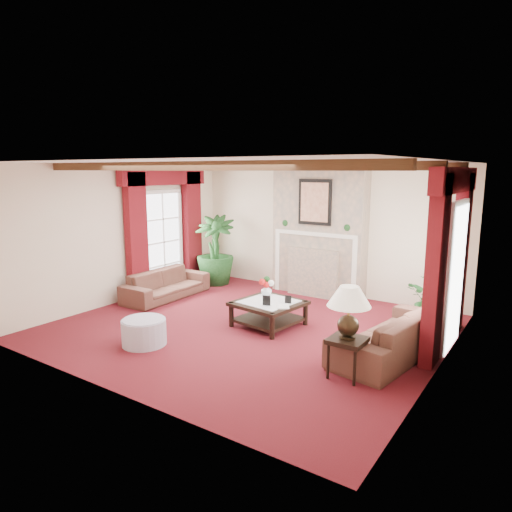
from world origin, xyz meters
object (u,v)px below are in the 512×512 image
Objects in this scene: side_table at (347,358)px; ottoman at (144,332)px; sofa_left at (166,280)px; potted_palm at (215,265)px; sofa_right at (392,326)px; coffee_table at (269,314)px.

side_table is 3.04m from ottoman.
potted_palm reaches higher than sofa_left.
sofa_right is 4.37× the size of side_table.
potted_palm reaches higher than ottoman.
sofa_right is (4.78, -0.35, 0.05)m from sofa_left.
side_table is (4.53, -1.36, -0.12)m from sofa_left.
sofa_right is 2.12m from coffee_table.
side_table is at bearing 12.91° from ottoman.
coffee_table is (2.57, -1.75, -0.23)m from potted_palm.
potted_palm is at bearing -101.95° from sofa_right.
sofa_left is 1.48m from potted_palm.
sofa_right is 5.02m from potted_palm.
ottoman is (1.47, -3.51, -0.25)m from potted_palm.
coffee_table is 1.97× the size of side_table.
coffee_table is at bearing -34.22° from potted_palm.
potted_palm is 5.26m from side_table.
side_table is at bearing -108.07° from sofa_left.
potted_palm reaches higher than sofa_right.
ottoman is (-3.21, -1.69, -0.23)m from sofa_right.
sofa_right is 2.22× the size of coffee_table.
sofa_left is at bearing -84.84° from sofa_right.
ottoman is at bearing -67.24° from potted_palm.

